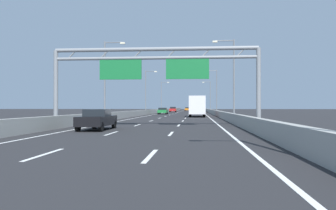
{
  "coord_description": "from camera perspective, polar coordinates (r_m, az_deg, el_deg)",
  "views": [
    {
      "loc": [
        3.29,
        1.54,
        1.62
      ],
      "look_at": [
        -0.89,
        51.54,
        1.86
      ],
      "focal_mm": 36.02,
      "sensor_mm": 36.0,
      "label": 1
    }
  ],
  "objects": [
    {
      "name": "lane_dash_left_8",
      "position": [
        74.15,
        0.84,
        -1.52
      ],
      "size": [
        0.16,
        3.0,
        0.01
      ],
      "primitive_type": "cube",
      "color": "white",
      "rests_on": "ground_plane"
    },
    {
      "name": "lane_dash_left_9",
      "position": [
        83.13,
        1.27,
        -1.39
      ],
      "size": [
        0.16,
        3.0,
        0.01
      ],
      "primitive_type": "cube",
      "color": "white",
      "rests_on": "ground_plane"
    },
    {
      "name": "lane_dash_left_17",
      "position": [
        155.05,
        2.9,
        -0.87
      ],
      "size": [
        0.16,
        3.0,
        0.01
      ],
      "primitive_type": "cube",
      "color": "white",
      "rests_on": "ground_plane"
    },
    {
      "name": "lane_dash_right_10",
      "position": [
        91.99,
        3.85,
        -1.28
      ],
      "size": [
        0.16,
        3.0,
        0.01
      ],
      "primitive_type": "cube",
      "color": "white",
      "rests_on": "ground_plane"
    },
    {
      "name": "ground_plane",
      "position": [
        98.53,
        2.87,
        -1.22
      ],
      "size": [
        260.0,
        260.0,
        0.0
      ],
      "primitive_type": "plane",
      "color": "#262628"
    },
    {
      "name": "streetlamp_left_distant",
      "position": [
        106.46,
        -1.02,
        1.76
      ],
      "size": [
        2.58,
        0.28,
        9.5
      ],
      "color": "slate",
      "rests_on": "ground_plane"
    },
    {
      "name": "red_car",
      "position": [
        100.15,
        0.84,
        -0.75
      ],
      "size": [
        1.86,
        4.2,
        1.56
      ],
      "color": "red",
      "rests_on": "ground_plane"
    },
    {
      "name": "orange_car",
      "position": [
        127.64,
        3.31,
        -0.68
      ],
      "size": [
        1.89,
        4.66,
        1.4
      ],
      "color": "orange",
      "rests_on": "ground_plane"
    },
    {
      "name": "lane_dash_right_4",
      "position": [
        38.02,
        2.53,
        -2.71
      ],
      "size": [
        0.16,
        3.0,
        0.01
      ],
      "primitive_type": "cube",
      "color": "white",
      "rests_on": "ground_plane"
    },
    {
      "name": "lane_dash_left_12",
      "position": [
        110.09,
        2.13,
        -1.12
      ],
      "size": [
        0.16,
        3.0,
        0.01
      ],
      "primitive_type": "cube",
      "color": "white",
      "rests_on": "ground_plane"
    },
    {
      "name": "lane_dash_right_13",
      "position": [
        118.98,
        4.06,
        -1.05
      ],
      "size": [
        0.16,
        3.0,
        0.01
      ],
      "primitive_type": "cube",
      "color": "white",
      "rests_on": "ground_plane"
    },
    {
      "name": "lane_dash_right_14",
      "position": [
        127.98,
        4.12,
        -1.0
      ],
      "size": [
        0.16,
        3.0,
        0.01
      ],
      "primitive_type": "cube",
      "color": "white",
      "rests_on": "ground_plane"
    },
    {
      "name": "sign_gantry",
      "position": [
        26.99,
        -2.31,
        6.55
      ],
      "size": [
        16.61,
        0.36,
        6.36
      ],
      "color": "gray",
      "rests_on": "ground_plane"
    },
    {
      "name": "lane_dash_right_16",
      "position": [
        145.98,
        4.2,
        -0.91
      ],
      "size": [
        0.16,
        3.0,
        0.01
      ],
      "primitive_type": "cube",
      "color": "white",
      "rests_on": "ground_plane"
    },
    {
      "name": "box_truck",
      "position": [
        53.54,
        4.95,
        -0.13
      ],
      "size": [
        2.47,
        8.42,
        3.25
      ],
      "color": "#B21E19",
      "rests_on": "ground_plane"
    },
    {
      "name": "lane_dash_left_6",
      "position": [
        56.21,
        -0.42,
        -1.92
      ],
      "size": [
        0.16,
        3.0,
        0.01
      ],
      "primitive_type": "cube",
      "color": "white",
      "rests_on": "ground_plane"
    },
    {
      "name": "lane_dash_left_16",
      "position": [
        146.06,
        2.79,
        -0.91
      ],
      "size": [
        0.16,
        3.0,
        0.01
      ],
      "primitive_type": "cube",
      "color": "white",
      "rests_on": "ground_plane"
    },
    {
      "name": "lane_dash_left_4",
      "position": [
        38.33,
        -2.86,
        -2.69
      ],
      "size": [
        0.16,
        3.0,
        0.01
      ],
      "primitive_type": "cube",
      "color": "white",
      "rests_on": "ground_plane"
    },
    {
      "name": "lane_dash_right_6",
      "position": [
        56.0,
        3.26,
        -1.93
      ],
      "size": [
        0.16,
        3.0,
        0.01
      ],
      "primitive_type": "cube",
      "color": "white",
      "rests_on": "ground_plane"
    },
    {
      "name": "lane_dash_right_9",
      "position": [
        82.99,
        3.75,
        -1.39
      ],
      "size": [
        0.16,
        3.0,
        0.01
      ],
      "primitive_type": "cube",
      "color": "white",
      "rests_on": "ground_plane"
    },
    {
      "name": "lane_dash_left_10",
      "position": [
        92.12,
        1.61,
        -1.28
      ],
      "size": [
        0.16,
        3.0,
        0.01
      ],
      "primitive_type": "cube",
      "color": "white",
      "rests_on": "ground_plane"
    },
    {
      "name": "edge_line_right",
      "position": [
        86.5,
        6.08,
        -1.34
      ],
      "size": [
        0.16,
        176.0,
        0.01
      ],
      "primitive_type": "cube",
      "color": "white",
      "rests_on": "ground_plane"
    },
    {
      "name": "edge_line_left",
      "position": [
        86.9,
        -0.86,
        -1.34
      ],
      "size": [
        0.16,
        176.0,
        0.01
      ],
      "primitive_type": "cube",
      "color": "white",
      "rests_on": "ground_plane"
    },
    {
      "name": "lane_dash_left_5",
      "position": [
        47.26,
        -1.41,
        -2.23
      ],
      "size": [
        0.16,
        3.0,
        0.01
      ],
      "primitive_type": "cube",
      "color": "white",
      "rests_on": "ground_plane"
    },
    {
      "name": "lane_dash_right_15",
      "position": [
        136.98,
        4.16,
        -0.95
      ],
      "size": [
        0.16,
        3.0,
        0.01
      ],
      "primitive_type": "cube",
      "color": "white",
      "rests_on": "ground_plane"
    },
    {
      "name": "green_car",
      "position": [
        72.28,
        -0.88,
        -0.99
      ],
      "size": [
        1.88,
        4.65,
        1.38
      ],
      "color": "#1E7A38",
      "rests_on": "ground_plane"
    },
    {
      "name": "lane_dash_left_14",
      "position": [
        128.07,
        2.5,
        -1.0
      ],
      "size": [
        0.16,
        3.0,
        0.01
      ],
      "primitive_type": "cube",
      "color": "white",
      "rests_on": "ground_plane"
    },
    {
      "name": "streetlamp_left_mid",
      "position": [
        41.38,
        -10.35,
        4.97
      ],
      "size": [
        2.58,
        0.28,
        9.5
      ],
      "color": "slate",
      "rests_on": "ground_plane"
    },
    {
      "name": "lane_dash_right_2",
      "position": [
        20.08,
        0.5,
        -4.88
      ],
      "size": [
        0.16,
        3.0,
        0.01
      ],
      "primitive_type": "cube",
      "color": "white",
      "rests_on": "ground_plane"
    },
    {
      "name": "lane_dash_right_3",
      "position": [
        29.04,
        1.83,
        -3.46
      ],
      "size": [
        0.16,
        3.0,
        0.01
      ],
      "primitive_type": "cube",
      "color": "white",
      "rests_on": "ground_plane"
    },
    {
      "name": "lane_dash_left_11",
      "position": [
        101.1,
        1.9,
        -1.19
      ],
      "size": [
        0.16,
        3.0,
        0.01
      ],
      "primitive_type": "cube",
      "color": "white",
      "rests_on": "ground_plane"
    },
    {
      "name": "streetlamp_right_distant",
      "position": [
        106.0,
        7.04,
        1.77
      ],
      "size": [
        2.58,
        0.28,
        9.5
      ],
      "color": "slate",
      "rests_on": "ground_plane"
    },
    {
      "name": "barrier_right",
      "position": [
        108.53,
        6.69,
        -0.88
      ],
      "size": [
        0.45,
        220.0,
        0.95
      ],
      "color": "#9E9E99",
      "rests_on": "ground_plane"
    },
    {
      "name": "lane_dash_left_3",
      "position": [
        29.45,
        -5.19,
        -3.41
      ],
      "size": [
        0.16,
        3.0,
        0.01
      ],
      "primitive_type": "cube",
      "color": "white",
      "rests_on": "ground_plane"
    },
    {
      "name": "lane_dash_left_1",
      "position": [
        12.19,
        -20.16,
        -7.85
      ],
      "size": [
        0.16,
        3.0,
        0.01
      ],
      "primitive_type": "cube",
      "color": "white",
      "rests_on": "ground_plane"
    },
    {
      "name": "lane_dash_right_1",
      "position": [
        11.18,
        -2.98,
        -8.56
      ],
      "size": [
        0.16,
        3.0,
        0.01
      ],
      "primitive_type": "cube",
      "color": "white",
      "rests_on": "ground_plane"
    },
    {
      "name": "streetlamp_right_mid",
      "position": [
        40.18,
        10.77,
        5.13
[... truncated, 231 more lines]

